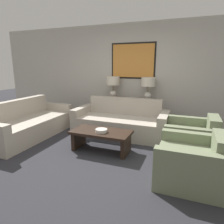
# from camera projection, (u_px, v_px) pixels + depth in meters

# --- Properties ---
(ground_plane) EXTENTS (20.00, 20.00, 0.00)m
(ground_plane) POSITION_uv_depth(u_px,v_px,m) (92.00, 161.00, 3.38)
(ground_plane) COLOR #28282D
(back_wall) EXTENTS (8.37, 0.12, 2.65)m
(back_wall) POSITION_uv_depth(u_px,v_px,m) (133.00, 75.00, 5.33)
(back_wall) COLOR beige
(back_wall) RESTS_ON ground_plane
(console_table) EXTENTS (1.39, 0.40, 0.72)m
(console_table) POSITION_uv_depth(u_px,v_px,m) (130.00, 113.00, 5.30)
(console_table) COLOR #332319
(console_table) RESTS_ON ground_plane
(table_lamp_left) EXTENTS (0.35, 0.35, 0.58)m
(table_lamp_left) POSITION_uv_depth(u_px,v_px,m) (113.00, 83.00, 5.30)
(table_lamp_left) COLOR silver
(table_lamp_left) RESTS_ON console_table
(table_lamp_right) EXTENTS (0.35, 0.35, 0.58)m
(table_lamp_right) POSITION_uv_depth(u_px,v_px,m) (148.00, 85.00, 4.97)
(table_lamp_right) COLOR silver
(table_lamp_right) RESTS_ON console_table
(couch_by_back_wall) EXTENTS (2.16, 0.91, 0.82)m
(couch_by_back_wall) POSITION_uv_depth(u_px,v_px,m) (121.00, 123.00, 4.68)
(couch_by_back_wall) COLOR #ADA393
(couch_by_back_wall) RESTS_ON ground_plane
(couch_by_side) EXTENTS (0.91, 2.16, 0.82)m
(couch_by_side) POSITION_uv_depth(u_px,v_px,m) (29.00, 124.00, 4.53)
(couch_by_side) COLOR #ADA393
(couch_by_side) RESTS_ON ground_plane
(coffee_table) EXTENTS (1.11, 0.56, 0.39)m
(coffee_table) POSITION_uv_depth(u_px,v_px,m) (101.00, 136.00, 3.75)
(coffee_table) COLOR black
(coffee_table) RESTS_ON ground_plane
(decorative_bowl) EXTENTS (0.22, 0.22, 0.06)m
(decorative_bowl) POSITION_uv_depth(u_px,v_px,m) (101.00, 131.00, 3.66)
(decorative_bowl) COLOR beige
(decorative_bowl) RESTS_ON coffee_table
(armchair_near_back_wall) EXTENTS (0.88, 0.89, 0.72)m
(armchair_near_back_wall) POSITION_uv_depth(u_px,v_px,m) (192.00, 139.00, 3.64)
(armchair_near_back_wall) COLOR #707A5B
(armchair_near_back_wall) RESTS_ON ground_plane
(armchair_near_camera) EXTENTS (0.88, 0.89, 0.72)m
(armchair_near_camera) POSITION_uv_depth(u_px,v_px,m) (192.00, 163.00, 2.75)
(armchair_near_camera) COLOR #707A5B
(armchair_near_camera) RESTS_ON ground_plane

